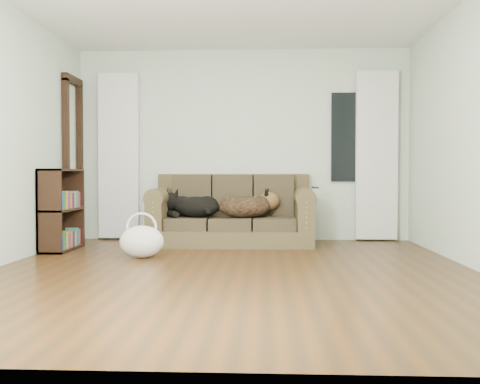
{
  "coord_description": "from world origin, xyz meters",
  "views": [
    {
      "loc": [
        0.3,
        -4.83,
        0.87
      ],
      "look_at": [
        0.0,
        1.6,
        0.68
      ],
      "focal_mm": 40.0,
      "sensor_mm": 36.0,
      "label": 1
    }
  ],
  "objects_px": {
    "bookshelf": "(62,208)",
    "sofa": "(232,209)",
    "dog_shepherd": "(248,206)",
    "dog_black_lab": "(193,207)",
    "tote_bag": "(142,243)"
  },
  "relations": [
    {
      "from": "tote_bag",
      "to": "bookshelf",
      "type": "xyz_separation_m",
      "value": [
        -1.08,
        0.57,
        0.34
      ]
    },
    {
      "from": "bookshelf",
      "to": "dog_shepherd",
      "type": "bearing_deg",
      "value": 20.41
    },
    {
      "from": "dog_shepherd",
      "to": "tote_bag",
      "type": "height_order",
      "value": "dog_shepherd"
    },
    {
      "from": "sofa",
      "to": "dog_shepherd",
      "type": "bearing_deg",
      "value": -18.52
    },
    {
      "from": "dog_black_lab",
      "to": "bookshelf",
      "type": "height_order",
      "value": "bookshelf"
    },
    {
      "from": "sofa",
      "to": "bookshelf",
      "type": "bearing_deg",
      "value": -162.38
    },
    {
      "from": "bookshelf",
      "to": "sofa",
      "type": "bearing_deg",
      "value": 23.72
    },
    {
      "from": "bookshelf",
      "to": "tote_bag",
      "type": "bearing_deg",
      "value": -21.48
    },
    {
      "from": "sofa",
      "to": "dog_black_lab",
      "type": "relative_size",
      "value": 3.16
    },
    {
      "from": "sofa",
      "to": "dog_black_lab",
      "type": "height_order",
      "value": "sofa"
    },
    {
      "from": "sofa",
      "to": "dog_shepherd",
      "type": "xyz_separation_m",
      "value": [
        0.21,
        -0.07,
        0.04
      ]
    },
    {
      "from": "sofa",
      "to": "dog_black_lab",
      "type": "distance_m",
      "value": 0.49
    },
    {
      "from": "dog_black_lab",
      "to": "bookshelf",
      "type": "distance_m",
      "value": 1.59
    },
    {
      "from": "dog_black_lab",
      "to": "bookshelf",
      "type": "relative_size",
      "value": 0.68
    },
    {
      "from": "dog_shepherd",
      "to": "bookshelf",
      "type": "height_order",
      "value": "bookshelf"
    }
  ]
}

